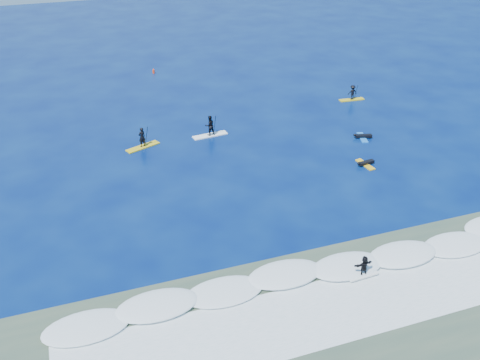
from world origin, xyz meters
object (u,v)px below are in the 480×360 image
object	(u,v)px
sup_paddler_right	(352,93)
prone_paddler_near	(365,163)
prone_paddler_far	(363,137)
wave_surfer	(364,267)
sup_paddler_center	(210,127)
marker_buoy	(154,71)
sup_paddler_left	(142,140)

from	to	relation	value
sup_paddler_right	prone_paddler_near	size ratio (longest dim) A/B	1.32
prone_paddler_far	wave_surfer	distance (m)	20.44
sup_paddler_center	sup_paddler_right	bearing A→B (deg)	6.03
prone_paddler_near	prone_paddler_far	size ratio (longest dim) A/B	0.94
wave_surfer	sup_paddler_right	bearing A→B (deg)	58.44
prone_paddler_far	sup_paddler_right	bearing A→B (deg)	-7.54
wave_surfer	prone_paddler_near	bearing A→B (deg)	55.30
prone_paddler_far	marker_buoy	xyz separation A→B (m)	(-14.86, 25.10, 0.14)
sup_paddler_center	prone_paddler_far	world-z (taller)	sup_paddler_center
sup_paddler_left	prone_paddler_far	xyz separation A→B (m)	(19.90, -4.92, -0.54)
sup_paddler_center	sup_paddler_right	size ratio (longest dim) A/B	1.21
sup_paddler_left	prone_paddler_near	distance (m)	19.88
prone_paddler_near	marker_buoy	xyz separation A→B (m)	(-12.30, 29.88, 0.15)
prone_paddler_far	sup_paddler_left	bearing A→B (deg)	92.28
prone_paddler_far	prone_paddler_near	bearing A→B (deg)	168.04
wave_surfer	marker_buoy	world-z (taller)	wave_surfer
prone_paddler_far	wave_surfer	bearing A→B (deg)	165.55
sup_paddler_left	sup_paddler_right	size ratio (longest dim) A/B	1.15
sup_paddler_right	sup_paddler_left	bearing A→B (deg)	-166.06
marker_buoy	wave_surfer	bearing A→B (deg)	-84.03
sup_paddler_left	sup_paddler_center	size ratio (longest dim) A/B	0.95
sup_paddler_center	sup_paddler_right	world-z (taller)	sup_paddler_center
prone_paddler_far	sup_paddler_center	bearing A→B (deg)	84.76
prone_paddler_near	wave_surfer	world-z (taller)	wave_surfer
sup_paddler_left	prone_paddler_far	bearing A→B (deg)	-36.21
sup_paddler_center	prone_paddler_far	bearing A→B (deg)	-27.39
sup_paddler_right	prone_paddler_far	bearing A→B (deg)	-109.38
sup_paddler_left	wave_surfer	world-z (taller)	sup_paddler_left
wave_surfer	marker_buoy	xyz separation A→B (m)	(-4.46, 42.68, -0.53)
prone_paddler_near	prone_paddler_far	bearing A→B (deg)	-34.36
sup_paddler_left	marker_buoy	size ratio (longest dim) A/B	4.74
sup_paddler_left	sup_paddler_center	bearing A→B (deg)	-19.31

